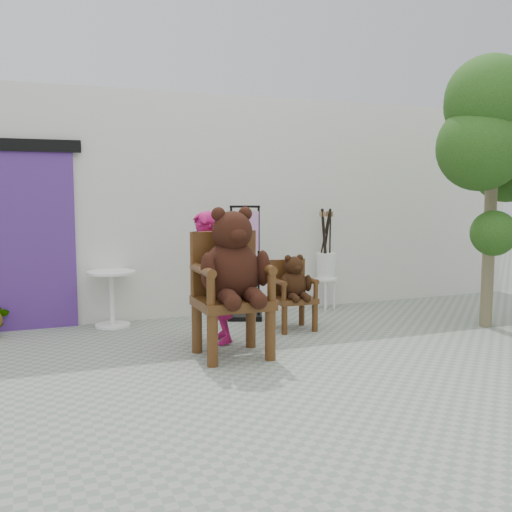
{
  "coord_description": "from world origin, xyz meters",
  "views": [
    {
      "loc": [
        -3.04,
        -5.22,
        1.71
      ],
      "look_at": [
        -0.49,
        1.23,
        0.95
      ],
      "focal_mm": 42.0,
      "sensor_mm": 36.0,
      "label": 1
    }
  ],
  "objects_px": {
    "display_stand": "(245,276)",
    "tree": "(500,140)",
    "chair_big": "(232,272)",
    "cafe_table": "(112,292)",
    "chair_small": "(293,286)",
    "stool_bucket": "(326,265)",
    "person": "(213,278)"
  },
  "relations": [
    {
      "from": "display_stand",
      "to": "tree",
      "type": "distance_m",
      "value": 3.56
    },
    {
      "from": "chair_big",
      "to": "cafe_table",
      "type": "bearing_deg",
      "value": 117.72
    },
    {
      "from": "cafe_table",
      "to": "display_stand",
      "type": "distance_m",
      "value": 1.73
    },
    {
      "from": "chair_big",
      "to": "chair_small",
      "type": "bearing_deg",
      "value": 37.85
    },
    {
      "from": "stool_bucket",
      "to": "tree",
      "type": "height_order",
      "value": "tree"
    },
    {
      "from": "person",
      "to": "tree",
      "type": "height_order",
      "value": "tree"
    },
    {
      "from": "chair_small",
      "to": "stool_bucket",
      "type": "height_order",
      "value": "stool_bucket"
    },
    {
      "from": "stool_bucket",
      "to": "chair_small",
      "type": "bearing_deg",
      "value": -135.12
    },
    {
      "from": "chair_big",
      "to": "cafe_table",
      "type": "distance_m",
      "value": 2.11
    },
    {
      "from": "chair_big",
      "to": "tree",
      "type": "xyz_separation_m",
      "value": [
        3.36,
        -0.08,
        1.43
      ]
    },
    {
      "from": "person",
      "to": "tree",
      "type": "relative_size",
      "value": 0.46
    },
    {
      "from": "cafe_table",
      "to": "tree",
      "type": "relative_size",
      "value": 0.22
    },
    {
      "from": "chair_big",
      "to": "tree",
      "type": "bearing_deg",
      "value": -1.34
    },
    {
      "from": "tree",
      "to": "chair_small",
      "type": "bearing_deg",
      "value": 157.82
    },
    {
      "from": "chair_big",
      "to": "tree",
      "type": "relative_size",
      "value": 0.48
    },
    {
      "from": "person",
      "to": "tree",
      "type": "distance_m",
      "value": 3.79
    },
    {
      "from": "chair_small",
      "to": "stool_bucket",
      "type": "relative_size",
      "value": 0.64
    },
    {
      "from": "cafe_table",
      "to": "display_stand",
      "type": "xyz_separation_m",
      "value": [
        1.71,
        -0.21,
        0.14
      ]
    },
    {
      "from": "chair_small",
      "to": "person",
      "type": "bearing_deg",
      "value": -165.95
    },
    {
      "from": "chair_big",
      "to": "display_stand",
      "type": "distance_m",
      "value": 1.81
    },
    {
      "from": "chair_small",
      "to": "tree",
      "type": "bearing_deg",
      "value": -22.18
    },
    {
      "from": "chair_big",
      "to": "person",
      "type": "height_order",
      "value": "chair_big"
    },
    {
      "from": "chair_big",
      "to": "chair_small",
      "type": "distance_m",
      "value": 1.42
    },
    {
      "from": "chair_small",
      "to": "cafe_table",
      "type": "bearing_deg",
      "value": 154.42
    },
    {
      "from": "chair_big",
      "to": "stool_bucket",
      "type": "distance_m",
      "value": 2.78
    },
    {
      "from": "chair_small",
      "to": "cafe_table",
      "type": "distance_m",
      "value": 2.28
    },
    {
      "from": "chair_big",
      "to": "stool_bucket",
      "type": "bearing_deg",
      "value": 41.38
    },
    {
      "from": "chair_small",
      "to": "cafe_table",
      "type": "height_order",
      "value": "chair_small"
    },
    {
      "from": "person",
      "to": "cafe_table",
      "type": "xyz_separation_m",
      "value": [
        -0.93,
        1.26,
        -0.3
      ]
    },
    {
      "from": "chair_big",
      "to": "cafe_table",
      "type": "relative_size",
      "value": 2.19
    },
    {
      "from": "display_stand",
      "to": "stool_bucket",
      "type": "xyz_separation_m",
      "value": [
        1.33,
        0.21,
        0.06
      ]
    },
    {
      "from": "person",
      "to": "display_stand",
      "type": "xyz_separation_m",
      "value": [
        0.78,
        1.05,
        -0.15
      ]
    }
  ]
}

